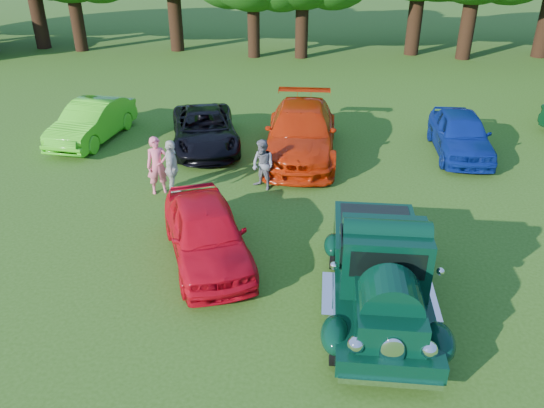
# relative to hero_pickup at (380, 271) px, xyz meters

# --- Properties ---
(ground) EXTENTS (120.00, 120.00, 0.00)m
(ground) POSITION_rel_hero_pickup_xyz_m (-1.61, 0.15, -0.84)
(ground) COLOR #2D5213
(ground) RESTS_ON ground
(hero_pickup) EXTENTS (2.31, 4.97, 1.94)m
(hero_pickup) POSITION_rel_hero_pickup_xyz_m (0.00, 0.00, 0.00)
(hero_pickup) COLOR black
(hero_pickup) RESTS_ON ground
(red_convertible) EXTENTS (3.11, 4.47, 1.41)m
(red_convertible) POSITION_rel_hero_pickup_xyz_m (-3.83, 1.37, -0.14)
(red_convertible) COLOR red
(red_convertible) RESTS_ON ground
(back_car_lime) EXTENTS (1.98, 4.42, 1.41)m
(back_car_lime) POSITION_rel_hero_pickup_xyz_m (-9.56, 8.66, -0.14)
(back_car_lime) COLOR #40CB1B
(back_car_lime) RESTS_ON ground
(back_car_black) EXTENTS (3.33, 5.10, 1.30)m
(back_car_black) POSITION_rel_hero_pickup_xyz_m (-5.38, 8.40, -0.19)
(back_car_black) COLOR black
(back_car_black) RESTS_ON ground
(back_car_orange) EXTENTS (2.36, 5.70, 1.65)m
(back_car_orange) POSITION_rel_hero_pickup_xyz_m (-1.98, 7.95, -0.02)
(back_car_orange) COLOR red
(back_car_orange) RESTS_ON ground
(back_car_blue) EXTENTS (1.73, 4.25, 1.44)m
(back_car_blue) POSITION_rel_hero_pickup_xyz_m (3.38, 8.60, -0.12)
(back_car_blue) COLOR navy
(back_car_blue) RESTS_ON ground
(spectator_pink) EXTENTS (0.74, 0.64, 1.71)m
(spectator_pink) POSITION_rel_hero_pickup_xyz_m (-5.94, 4.69, 0.01)
(spectator_pink) COLOR #F66580
(spectator_pink) RESTS_ON ground
(spectator_grey) EXTENTS (0.93, 0.90, 1.51)m
(spectator_grey) POSITION_rel_hero_pickup_xyz_m (-2.96, 5.23, -0.08)
(spectator_grey) COLOR slate
(spectator_grey) RESTS_ON ground
(spectator_white) EXTENTS (0.63, 1.06, 1.70)m
(spectator_white) POSITION_rel_hero_pickup_xyz_m (-5.47, 4.51, 0.01)
(spectator_white) COLOR beige
(spectator_white) RESTS_ON ground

